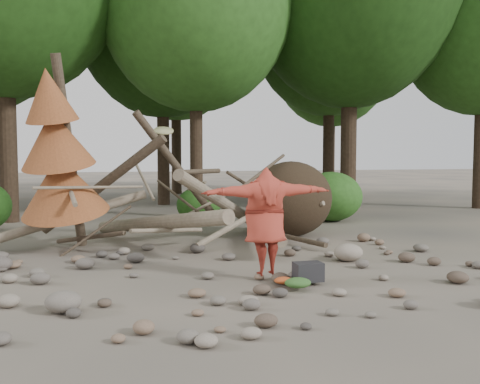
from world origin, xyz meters
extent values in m
plane|color=#514C44|center=(0.00, 0.00, 0.00)|extent=(120.00, 120.00, 0.00)
ellipsoid|color=#332619|center=(2.60, 4.30, 0.99)|extent=(2.20, 1.87, 1.98)
cylinder|color=gray|center=(-1.00, 3.70, 0.55)|extent=(2.61, 5.11, 1.08)
cylinder|color=gray|center=(0.80, 4.20, 0.90)|extent=(3.18, 3.71, 1.90)
cylinder|color=brown|center=(-2.20, 4.60, 1.40)|extent=(3.08, 1.91, 2.49)
cylinder|color=gray|center=(1.60, 3.50, 0.35)|extent=(1.13, 4.98, 0.43)
cylinder|color=brown|center=(-0.30, 4.80, 1.80)|extent=(2.39, 1.03, 2.89)
cylinder|color=gray|center=(-3.00, 4.00, 0.70)|extent=(3.71, 0.86, 1.20)
cylinder|color=#4C3F30|center=(-2.50, 3.50, 0.30)|extent=(1.52, 1.70, 0.49)
cylinder|color=gray|center=(0.20, 4.40, 0.80)|extent=(1.57, 0.85, 0.69)
cylinder|color=#4C3F30|center=(1.80, 4.90, 1.20)|extent=(1.92, 1.25, 1.10)
cylinder|color=gray|center=(-1.20, 4.20, 1.50)|extent=(0.37, 1.42, 0.85)
cylinder|color=#4C3F30|center=(2.20, 3.20, 0.15)|extent=(0.79, 2.54, 0.12)
cylinder|color=gray|center=(-0.80, 3.10, 0.45)|extent=(1.78, 1.11, 0.29)
cylinder|color=#4C3F30|center=(-2.90, 3.80, 2.20)|extent=(0.67, 1.13, 4.35)
cone|color=brown|center=(-3.06, 3.49, 1.50)|extent=(2.06, 2.13, 1.86)
cone|color=brown|center=(-3.16, 3.28, 2.50)|extent=(1.71, 1.78, 1.65)
cone|color=brown|center=(-3.26, 3.09, 3.40)|extent=(1.23, 1.30, 1.41)
cylinder|color=#38281C|center=(-5.00, 9.50, 4.48)|extent=(0.56, 0.56, 8.96)
cylinder|color=#38281C|center=(1.00, 9.20, 3.57)|extent=(0.44, 0.44, 7.14)
cylinder|color=#38281C|center=(7.00, 9.80, 4.72)|extent=(0.60, 0.60, 9.45)
cylinder|color=#38281C|center=(0.50, 14.20, 4.27)|extent=(0.52, 0.52, 8.54)
cylinder|color=#38281C|center=(8.00, 13.80, 4.06)|extent=(0.50, 0.50, 8.12)
ellipsoid|color=#265719|center=(8.00, 13.80, 8.35)|extent=(7.42, 7.42, 8.91)
cylinder|color=#38281C|center=(2.00, 20.50, 4.38)|extent=(0.54, 0.54, 8.75)
ellipsoid|color=#306720|center=(2.00, 20.50, 9.00)|extent=(8.00, 8.00, 10.00)
cylinder|color=#38281C|center=(11.00, 20.00, 3.92)|extent=(0.46, 0.46, 7.84)
ellipsoid|color=#265719|center=(11.00, 20.00, 8.06)|extent=(7.17, 7.17, 8.60)
ellipsoid|color=#265719|center=(0.80, 7.80, 0.56)|extent=(1.40, 1.40, 1.12)
ellipsoid|color=#306720|center=(5.00, 7.00, 0.80)|extent=(2.00, 2.00, 1.60)
imported|color=#A63425|center=(0.46, -0.13, 1.01)|extent=(2.28, 0.63, 1.86)
cylinder|color=#94935E|center=(-1.32, -0.49, 2.52)|extent=(0.38, 0.36, 0.17)
cube|color=black|center=(1.02, -0.70, 0.15)|extent=(0.46, 0.31, 0.31)
ellipsoid|color=#315C25|center=(0.70, -1.05, 0.08)|extent=(0.43, 0.36, 0.16)
ellipsoid|color=#AB441D|center=(0.57, -0.75, 0.06)|extent=(0.31, 0.25, 0.11)
ellipsoid|color=slate|center=(-2.81, -1.29, 0.15)|extent=(0.50, 0.45, 0.30)
ellipsoid|color=gray|center=(2.56, 0.91, 0.18)|extent=(0.59, 0.53, 0.36)
ellipsoid|color=#5D544E|center=(-4.09, 1.76, 0.13)|extent=(0.45, 0.40, 0.27)
camera|label=1|loc=(-2.36, -8.82, 2.15)|focal=40.00mm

